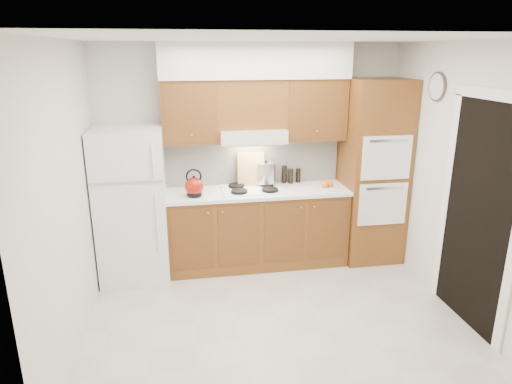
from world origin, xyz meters
TOP-DOWN VIEW (x-y plane):
  - floor at (0.00, 0.00)m, footprint 3.60×3.60m
  - ceiling at (0.00, 0.00)m, footprint 3.60×3.60m
  - wall_back at (0.00, 1.50)m, footprint 3.60×0.02m
  - wall_left at (-1.80, 0.00)m, footprint 0.02×3.00m
  - wall_right at (1.80, 0.00)m, footprint 0.02×3.00m
  - fridge at (-1.41, 1.14)m, footprint 0.75×0.72m
  - base_cabinets at (0.02, 1.20)m, footprint 2.11×0.60m
  - countertop at (0.03, 1.19)m, footprint 2.13×0.62m
  - backsplash at (0.02, 1.49)m, footprint 2.11×0.03m
  - oven_cabinet at (1.44, 1.18)m, footprint 0.70×0.65m
  - upper_cab_left at (-0.71, 1.33)m, footprint 0.63×0.33m
  - upper_cab_right at (0.72, 1.33)m, footprint 0.73×0.33m
  - range_hood at (-0.02, 1.27)m, footprint 0.75×0.45m
  - upper_cab_over_hood at (-0.02, 1.33)m, footprint 0.75×0.33m
  - soffit at (0.03, 1.32)m, footprint 2.13×0.36m
  - cooktop at (-0.02, 1.21)m, footprint 0.74×0.50m
  - doorway at (1.79, -0.35)m, footprint 0.02×0.90m
  - wall_clock at (1.79, 0.55)m, footprint 0.02×0.30m
  - kettle at (-0.71, 1.07)m, footprint 0.25×0.25m
  - cutting_board at (-0.02, 1.38)m, footprint 0.33×0.14m
  - stock_pot at (0.15, 1.36)m, footprint 0.30×0.30m
  - condiment_a at (0.40, 1.45)m, footprint 0.08×0.08m
  - condiment_b at (0.58, 1.43)m, footprint 0.07×0.07m
  - condiment_c at (0.48, 1.41)m, footprint 0.07×0.07m
  - orange_near at (0.91, 1.17)m, footprint 0.09×0.09m
  - orange_far at (0.84, 1.16)m, footprint 0.11×0.11m

SIDE VIEW (x-z plane):
  - floor at x=0.00m, z-range 0.00..0.00m
  - base_cabinets at x=0.02m, z-range 0.00..0.90m
  - fridge at x=-1.41m, z-range 0.00..1.72m
  - countertop at x=0.03m, z-range 0.90..0.94m
  - cooktop at x=-0.02m, z-range 0.94..0.95m
  - orange_near at x=0.91m, z-range 0.94..1.01m
  - orange_far at x=0.84m, z-range 0.94..1.02m
  - condiment_b at x=0.58m, z-range 0.94..1.11m
  - condiment_c at x=0.48m, z-range 0.94..1.12m
  - condiment_a at x=0.40m, z-range 0.94..1.16m
  - doorway at x=1.79m, z-range 0.00..2.10m
  - kettle at x=-0.71m, z-range 0.95..1.16m
  - stock_pot at x=0.15m, z-range 0.97..1.22m
  - oven_cabinet at x=1.44m, z-range 0.00..2.20m
  - cutting_board at x=-0.02m, z-range 0.93..1.35m
  - backsplash at x=0.02m, z-range 0.94..1.50m
  - wall_back at x=0.00m, z-range 0.00..2.60m
  - wall_left at x=-1.80m, z-range 0.00..2.60m
  - wall_right at x=1.80m, z-range 0.00..2.60m
  - range_hood at x=-0.02m, z-range 1.50..1.65m
  - upper_cab_left at x=-0.71m, z-range 1.50..2.20m
  - upper_cab_right at x=0.72m, z-range 1.50..2.20m
  - upper_cab_over_hood at x=-0.02m, z-range 1.65..2.20m
  - wall_clock at x=1.79m, z-range 2.00..2.30m
  - soffit at x=0.03m, z-range 2.20..2.60m
  - ceiling at x=0.00m, z-range 2.60..2.60m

